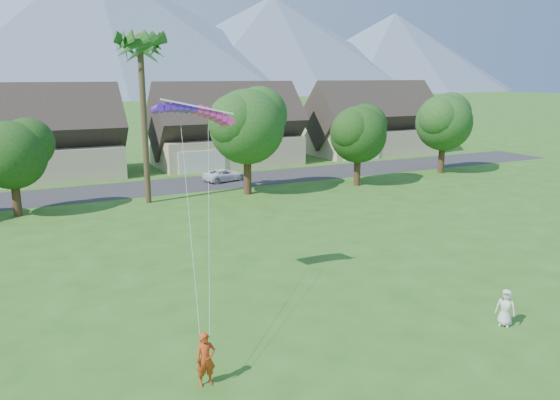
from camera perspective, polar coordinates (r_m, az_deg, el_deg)
ground at (r=18.97m, az=14.24°, el=-17.52°), size 500.00×500.00×0.00m
street at (r=48.42m, az=-12.74°, el=1.32°), size 90.00×7.00×0.01m
kite_flyer at (r=17.79m, az=-7.77°, el=-16.18°), size 0.65×0.43×1.74m
watcher at (r=23.11m, az=22.50°, el=-10.35°), size 0.80×0.86×1.48m
parked_car at (r=50.12m, az=-5.77°, el=2.63°), size 4.40×2.73×1.14m
mountain_ridge at (r=273.72m, az=-22.80°, el=16.09°), size 540.00×240.00×70.00m
houses_row at (r=56.69m, az=-14.64°, el=6.41°), size 72.75×8.19×8.86m
tree_row at (r=41.55m, az=-12.58°, el=6.28°), size 62.27×6.67×8.45m
fan_palm at (r=41.73m, az=-14.45°, el=15.73°), size 3.00×3.00×13.80m
parafoil_kite at (r=23.10m, az=-8.97°, el=9.36°), size 3.26×1.05×0.50m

